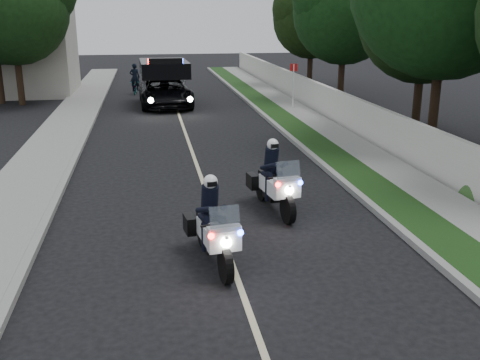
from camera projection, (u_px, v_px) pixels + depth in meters
name	position (u px, v px, depth m)	size (l,w,h in m)	color
ground	(227.00, 249.00, 12.00)	(120.00, 120.00, 0.00)	black
curb_right	(292.00, 139.00, 22.07)	(0.20, 60.00, 0.15)	gray
grass_verge	(309.00, 139.00, 22.18)	(1.20, 60.00, 0.16)	#193814
sidewalk_right	(340.00, 137.00, 22.39)	(1.40, 60.00, 0.16)	gray
property_wall	(365.00, 120.00, 22.35)	(0.22, 60.00, 1.50)	beige
curb_left	(80.00, 147.00, 20.76)	(0.20, 60.00, 0.15)	gray
sidewalk_left	(50.00, 148.00, 20.59)	(2.00, 60.00, 0.16)	gray
building_far	(4.00, 37.00, 33.94)	(8.00, 6.00, 7.00)	#A8A396
lane_marking	(190.00, 145.00, 21.44)	(0.12, 50.00, 0.01)	#BFB78C
police_moto_left	(214.00, 262.00, 11.36)	(0.76, 2.16, 1.84)	silver
police_moto_right	(274.00, 211.00, 14.33)	(0.77, 2.21, 1.88)	white
police_suv	(166.00, 106.00, 30.44)	(2.71, 5.86, 2.85)	black
bicycle	(136.00, 94.00, 34.90)	(0.54, 1.56, 0.81)	black
cyclist	(136.00, 94.00, 34.90)	(0.61, 0.41, 1.70)	black
sign_post	(293.00, 110.00, 29.15)	(0.39, 0.39, 2.48)	#B51D0C
tree_right_b	(430.00, 145.00, 21.50)	(6.91, 6.91, 11.52)	#164115
tree_right_c	(415.00, 129.00, 24.39)	(5.51, 5.51, 9.18)	black
tree_right_d	(340.00, 101.00, 32.15)	(5.73, 5.73, 9.55)	#143A13
tree_right_e	(309.00, 86.00, 38.57)	(5.23, 5.23, 8.71)	black
tree_left_near	(23.00, 105.00, 30.79)	(6.01, 6.01, 10.02)	#153511
tree_left_far	(2.00, 103.00, 31.29)	(5.89, 5.89, 9.82)	black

